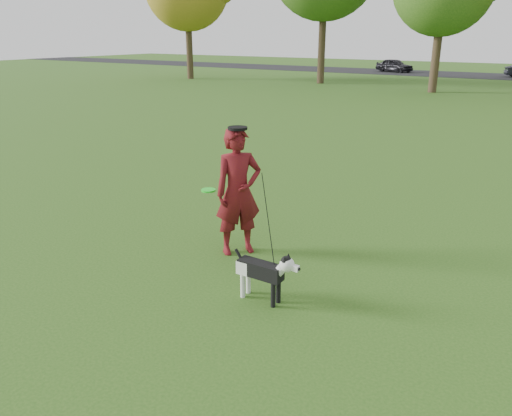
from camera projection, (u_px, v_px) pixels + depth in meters
The scene contains 5 objects.
ground at pixel (258, 276), 7.19m from camera, with size 120.00×120.00×0.00m, color #285116.
man at pixel (238, 192), 7.69m from camera, with size 0.73×0.48×2.00m, color #5A0C1B.
dog at pixel (265, 270), 6.38m from camera, with size 0.98×0.20×0.74m.
car_left at pixel (394, 65), 44.36m from camera, with size 1.35×3.36×1.14m, color black.
man_held_items at pixel (268, 217), 6.78m from camera, with size 1.90×1.26×1.51m.
Camera 1 is at (3.46, -5.45, 3.32)m, focal length 35.00 mm.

